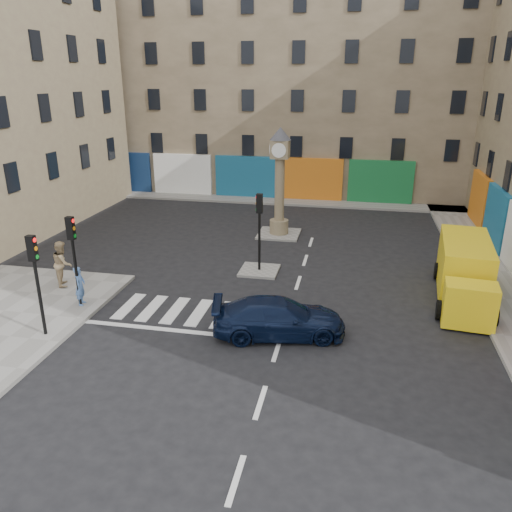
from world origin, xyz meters
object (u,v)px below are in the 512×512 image
(yellow_van, at_px, (465,272))
(navy_sedan, at_px, (279,318))
(traffic_light_island, at_px, (259,220))
(pedestrian_tan, at_px, (63,263))
(traffic_light_left_far, at_px, (73,247))
(traffic_light_left_near, at_px, (35,270))
(pedestrian_blue, at_px, (80,286))
(clock_pillar, at_px, (280,175))

(yellow_van, bearing_deg, navy_sedan, -139.69)
(traffic_light_island, relative_size, pedestrian_tan, 1.84)
(traffic_light_island, bearing_deg, navy_sedan, -72.36)
(traffic_light_left_far, distance_m, pedestrian_tan, 2.95)
(navy_sedan, distance_m, pedestrian_tan, 10.26)
(traffic_light_left_near, xyz_separation_m, traffic_light_island, (6.30, 7.80, -0.03))
(traffic_light_left_near, xyz_separation_m, traffic_light_left_far, (0.00, 2.40, 0.00))
(traffic_light_left_near, bearing_deg, pedestrian_blue, 89.87)
(clock_pillar, bearing_deg, traffic_light_left_near, -114.55)
(clock_pillar, bearing_deg, navy_sedan, -81.01)
(navy_sedan, height_order, pedestrian_blue, pedestrian_blue)
(traffic_light_left_far, distance_m, navy_sedan, 8.43)
(traffic_light_left_far, relative_size, pedestrian_blue, 2.29)
(traffic_light_left_near, height_order, traffic_light_left_far, same)
(traffic_light_left_near, distance_m, pedestrian_tan, 4.82)
(yellow_van, bearing_deg, traffic_light_left_near, -150.24)
(yellow_van, height_order, pedestrian_blue, yellow_van)
(traffic_light_left_near, bearing_deg, traffic_light_left_far, 90.00)
(traffic_light_island, xyz_separation_m, clock_pillar, (0.00, 6.00, 0.96))
(traffic_light_left_far, height_order, yellow_van, traffic_light_left_far)
(traffic_light_island, distance_m, clock_pillar, 6.07)
(pedestrian_blue, bearing_deg, traffic_light_left_near, 167.84)
(clock_pillar, bearing_deg, traffic_light_left_far, -118.94)
(traffic_light_left_near, distance_m, navy_sedan, 8.62)
(traffic_light_island, bearing_deg, pedestrian_tan, -156.16)
(clock_pillar, height_order, navy_sedan, clock_pillar)
(traffic_light_island, relative_size, yellow_van, 0.56)
(traffic_light_left_near, distance_m, traffic_light_island, 10.03)
(clock_pillar, height_order, pedestrian_blue, clock_pillar)
(traffic_light_left_far, bearing_deg, navy_sedan, -3.79)
(traffic_light_island, bearing_deg, pedestrian_blue, -140.04)
(traffic_light_island, distance_m, pedestrian_tan, 8.95)
(traffic_light_left_near, relative_size, yellow_van, 0.56)
(traffic_light_island, xyz_separation_m, pedestrian_blue, (-6.29, -5.27, -1.63))
(pedestrian_blue, distance_m, pedestrian_tan, 2.48)
(pedestrian_tan, bearing_deg, yellow_van, -111.10)
(traffic_light_left_near, height_order, yellow_van, traffic_light_left_near)
(traffic_light_left_far, distance_m, clock_pillar, 13.05)
(traffic_light_island, xyz_separation_m, navy_sedan, (1.89, -5.94, -1.90))
(yellow_van, bearing_deg, pedestrian_tan, -165.67)
(traffic_light_island, bearing_deg, traffic_light_left_near, -128.93)
(traffic_light_left_near, relative_size, pedestrian_tan, 1.84)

